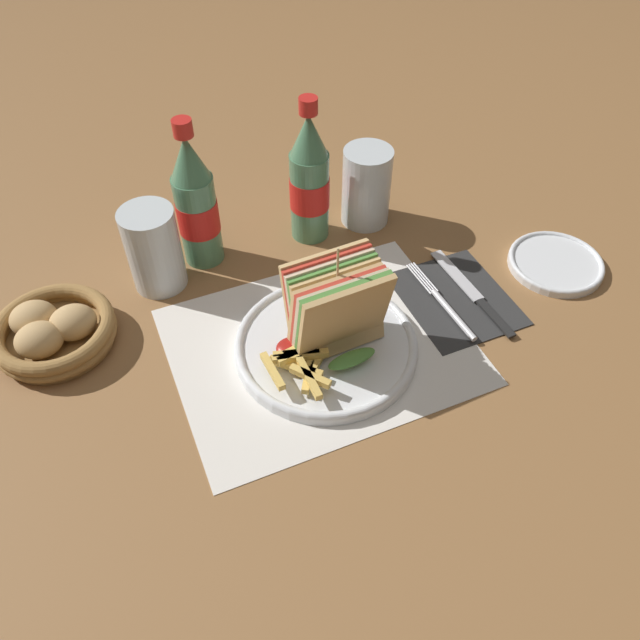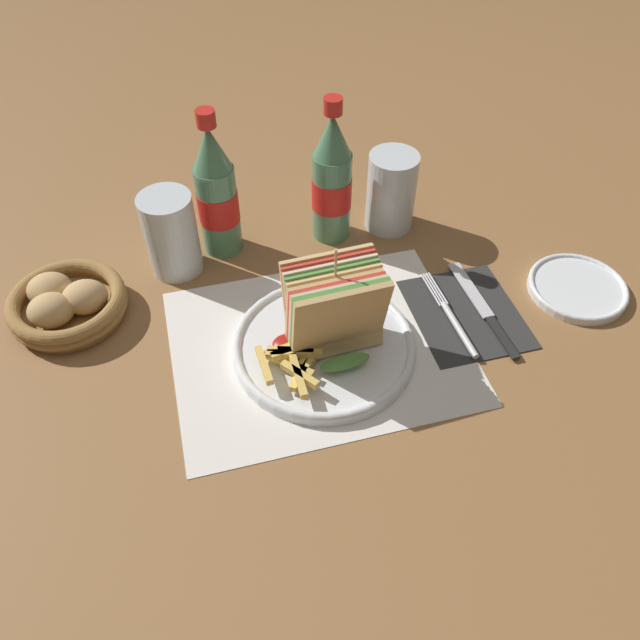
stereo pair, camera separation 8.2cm
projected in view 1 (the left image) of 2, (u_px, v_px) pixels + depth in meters
The scene contains 15 objects.
ground_plane at pixel (335, 358), 0.83m from camera, with size 4.00×4.00×0.00m, color olive.
placemat at pixel (320, 346), 0.84m from camera, with size 0.39×0.31×0.00m.
plate_main at pixel (326, 345), 0.83m from camera, with size 0.24×0.24×0.02m.
club_sandwich at pixel (337, 310), 0.78m from camera, with size 0.12×0.10×0.16m.
fries_pile at pixel (300, 364), 0.78m from camera, with size 0.08×0.09×0.02m.
ketchup_blob at pixel (291, 347), 0.81m from camera, with size 0.04×0.03×0.01m.
napkin at pixel (456, 298), 0.90m from camera, with size 0.15×0.17×0.00m.
fork at pixel (447, 308), 0.88m from camera, with size 0.02×0.17×0.01m.
knife at pixel (472, 293), 0.90m from camera, with size 0.02×0.19×0.00m.
coke_bottle_near at pixel (196, 204), 0.89m from camera, with size 0.06×0.06×0.23m.
coke_bottle_far at pixel (309, 181), 0.93m from camera, with size 0.06×0.06×0.23m.
glass_near at pixel (366, 187), 0.99m from camera, with size 0.08×0.08×0.13m.
glass_far at pixel (155, 253), 0.89m from camera, with size 0.08×0.08×0.13m.
bread_basket at pixel (53, 331), 0.83m from camera, with size 0.16×0.16×0.06m.
side_saucer at pixel (556, 263), 0.95m from camera, with size 0.14×0.14×0.01m.
Camera 1 is at (-0.23, -0.48, 0.64)m, focal length 35.00 mm.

